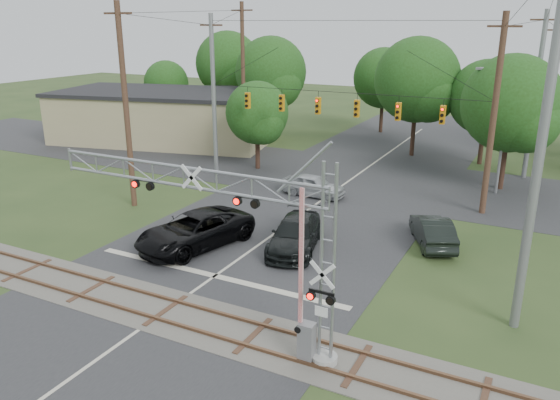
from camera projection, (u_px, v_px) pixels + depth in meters
The scene contains 14 objects.
ground at pixel (131, 336), 19.96m from camera, with size 160.00×160.00×0.00m, color #2B3F1D.
road_main at pixel (263, 242), 28.41m from camera, with size 14.00×90.00×0.02m, color #2A2A2D.
road_cross at pixel (355, 177), 40.24m from camera, with size 90.00×12.00×0.02m, color #2A2A2D.
railroad_track at pixel (166, 311), 21.64m from camera, with size 90.00×3.20×0.17m.
crossing_gantry at pixel (236, 226), 18.41m from camera, with size 11.42×0.89×6.99m.
traffic_signal_span at pixel (350, 107), 34.68m from camera, with size 19.34×0.36×11.50m.
pickup_black at pixel (195, 230), 27.63m from camera, with size 2.92×6.33×1.76m, color black.
car_dark at pixel (296, 234), 27.38m from camera, with size 2.20×5.41×1.57m, color black.
sedan_silver at pixel (314, 185), 35.74m from camera, with size 1.69×4.20×1.43m, color #A2A5A9.
suv_dark at pixel (433, 231), 27.94m from camera, with size 1.58×4.53×1.49m, color black.
commercial_building at pixel (166, 116), 51.93m from camera, with size 22.03×14.55×4.74m.
streetlight at pixel (502, 124), 35.08m from camera, with size 2.22×0.23×8.32m.
utility_poles at pixel (387, 97), 35.41m from camera, with size 26.22×29.77×13.72m.
treeline at pixel (390, 84), 47.82m from camera, with size 52.28×23.97×10.03m.
Camera 1 is at (12.80, -13.00, 10.97)m, focal length 35.00 mm.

